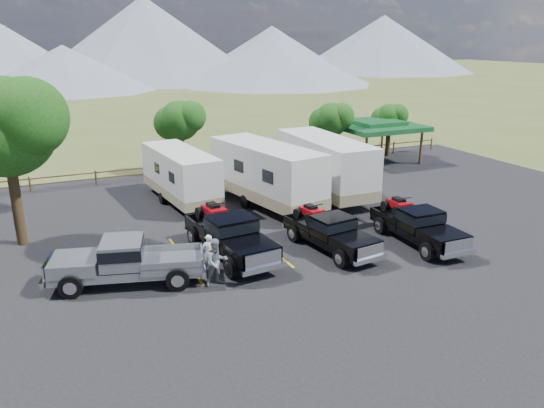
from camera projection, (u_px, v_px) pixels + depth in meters
name	position (u px, v px, depth m)	size (l,w,h in m)	color
ground	(349.00, 272.00, 22.24)	(320.00, 320.00, 0.00)	#495524
asphalt_lot	(315.00, 247.00, 24.84)	(44.00, 34.00, 0.04)	black
stall_lines	(305.00, 239.00, 25.70)	(12.12, 5.50, 0.01)	gold
tree_big_nw	(4.00, 127.00, 23.46)	(5.54, 5.18, 7.84)	#302112
tree_ne_a	(331.00, 120.00, 39.49)	(3.11, 2.92, 4.76)	#302112
tree_ne_b	(389.00, 118.00, 42.82)	(2.77, 2.59, 4.27)	#302112
tree_north	(180.00, 121.00, 36.80)	(3.46, 3.24, 5.25)	#302112
rail_fence	(237.00, 162.00, 38.91)	(36.12, 0.12, 1.00)	brown
pavilion	(376.00, 126.00, 41.27)	(6.20, 6.20, 3.22)	brown
mountain_range	(42.00, 44.00, 108.90)	(209.00, 71.00, 20.00)	gray
rig_left	(229.00, 234.00, 23.55)	(2.69, 6.45, 2.10)	black
rig_center	(330.00, 231.00, 24.25)	(2.52, 5.71, 1.84)	black
rig_right	(417.00, 224.00, 25.03)	(2.15, 5.76, 1.91)	black
trailer_left	(180.00, 176.00, 30.94)	(3.01, 8.99, 3.11)	white
trailer_center	(266.00, 174.00, 30.23)	(4.17, 10.31, 3.57)	white
trailer_right	(324.00, 166.00, 32.12)	(2.81, 10.33, 3.60)	white
pickup_silver	(127.00, 261.00, 20.84)	(6.46, 3.51, 1.85)	gray
person_a	(209.00, 252.00, 22.10)	(0.58, 0.38, 1.58)	white
person_b	(217.00, 262.00, 20.73)	(0.93, 0.73, 1.92)	gray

